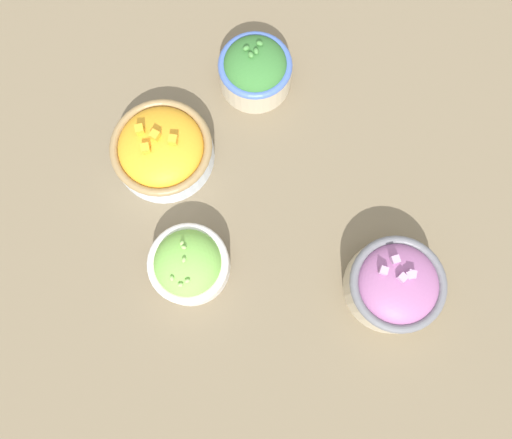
{
  "coord_description": "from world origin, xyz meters",
  "views": [
    {
      "loc": [
        -0.13,
        0.09,
        0.71
      ],
      "look_at": [
        0.0,
        0.0,
        0.03
      ],
      "focal_mm": 35.0,
      "sensor_mm": 36.0,
      "label": 1
    }
  ],
  "objects_px": {
    "bowl_squash": "(162,149)",
    "bowl_red_onion": "(395,285)",
    "bowl_lettuce": "(190,266)",
    "bowl_broccoli": "(255,69)"
  },
  "relations": [
    {
      "from": "bowl_squash",
      "to": "bowl_red_onion",
      "type": "xyz_separation_m",
      "value": [
        -0.35,
        -0.16,
        0.01
      ]
    },
    {
      "from": "bowl_red_onion",
      "to": "bowl_lettuce",
      "type": "bearing_deg",
      "value": 50.36
    },
    {
      "from": "bowl_red_onion",
      "to": "bowl_squash",
      "type": "bearing_deg",
      "value": 24.63
    },
    {
      "from": "bowl_red_onion",
      "to": "bowl_broccoli",
      "type": "bearing_deg",
      "value": -3.6
    },
    {
      "from": "bowl_lettuce",
      "to": "bowl_red_onion",
      "type": "bearing_deg",
      "value": -129.64
    },
    {
      "from": "bowl_broccoli",
      "to": "bowl_lettuce",
      "type": "bearing_deg",
      "value": 128.82
    },
    {
      "from": "bowl_broccoli",
      "to": "bowl_lettuce",
      "type": "height_order",
      "value": "bowl_broccoli"
    },
    {
      "from": "bowl_broccoli",
      "to": "bowl_lettuce",
      "type": "relative_size",
      "value": 0.98
    },
    {
      "from": "bowl_squash",
      "to": "bowl_red_onion",
      "type": "bearing_deg",
      "value": -155.37
    },
    {
      "from": "bowl_broccoli",
      "to": "bowl_red_onion",
      "type": "bearing_deg",
      "value": 176.4
    }
  ]
}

